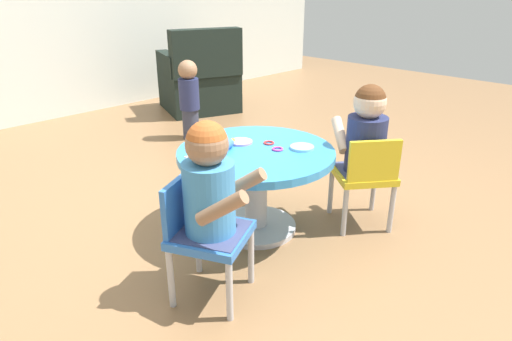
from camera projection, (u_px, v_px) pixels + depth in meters
ground_plane at (256, 228)px, 2.49m from camera, size 10.00×10.00×0.00m
craft_table at (256, 171)px, 2.35m from camera, size 0.82×0.82×0.47m
child_chair_left at (203, 232)px, 1.86m from camera, size 0.40×0.40×0.54m
seated_child_left at (210, 184)px, 1.76m from camera, size 0.39×0.43×0.51m
child_chair_right at (365, 175)px, 2.41m from camera, size 0.42×0.42×0.54m
seated_child_right at (366, 133)px, 2.35m from camera, size 0.42×0.44×0.51m
armchair_dark at (200, 81)px, 4.64m from camera, size 0.91×0.92×0.85m
toddler_standing at (189, 97)px, 3.77m from camera, size 0.17×0.17×0.67m
rolling_pin at (224, 147)px, 2.27m from camera, size 0.22×0.11×0.05m
craft_scissors at (202, 155)px, 2.23m from camera, size 0.14×0.08×0.01m
playdough_blob_0 at (241, 142)px, 2.40m from camera, size 0.12×0.12×0.01m
playdough_blob_1 at (302, 147)px, 2.31m from camera, size 0.12×0.12×0.01m
cookie_cutter_0 at (278, 149)px, 2.30m from camera, size 0.06×0.06×0.01m
cookie_cutter_1 at (269, 143)px, 2.38m from camera, size 0.06×0.06×0.01m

